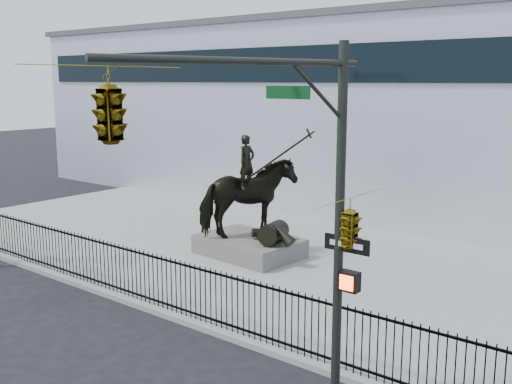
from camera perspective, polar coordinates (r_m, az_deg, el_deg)
The scene contains 7 objects.
ground at distance 16.87m, azimuth -14.10°, elevation -11.67°, with size 120.00×120.00×0.00m, color black.
plaza at distance 21.51m, azimuth 0.94°, elevation -6.23°, with size 30.00×12.00×0.15m, color #969693.
building at distance 31.94m, azimuth 15.52°, elevation 6.97°, with size 44.00×14.00×9.00m, color silver.
picket_fence at distance 17.29m, azimuth -10.91°, elevation -7.80°, with size 22.10×0.10×1.50m.
statue_plinth at distance 21.42m, azimuth -0.65°, elevation -5.18°, with size 3.52×2.42×0.66m, color #4E4B47.
equestrian_statue at distance 20.97m, azimuth -0.52°, elevation -0.71°, with size 4.50×2.97×3.82m.
traffic_signal_right at distance 9.64m, azimuth -1.37°, elevation 1.94°, with size 2.17×6.86×7.00m.
Camera 1 is at (12.60, -9.29, 6.30)m, focal length 42.00 mm.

